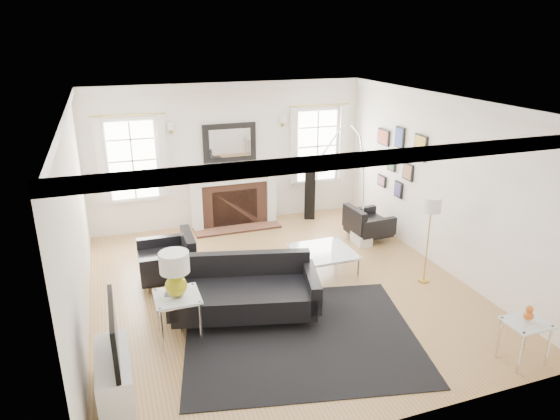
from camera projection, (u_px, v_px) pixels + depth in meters
name	position (u px, v px, depth m)	size (l,w,h in m)	color
floor	(280.00, 287.00, 7.63)	(6.00, 6.00, 0.00)	olive
back_wall	(230.00, 155.00, 9.82)	(5.50, 0.04, 2.80)	white
front_wall	(390.00, 302.00, 4.50)	(5.50, 0.04, 2.80)	white
left_wall	(75.00, 224.00, 6.30)	(0.04, 6.00, 2.80)	white
right_wall	(441.00, 183.00, 8.01)	(0.04, 6.00, 2.80)	white
ceiling	(280.00, 102.00, 6.68)	(5.50, 6.00, 0.02)	white
crown_molding	(280.00, 107.00, 6.70)	(5.50, 6.00, 0.12)	white
fireplace	(234.00, 199.00, 9.93)	(1.70, 0.69, 1.11)	white
mantel_mirror	(230.00, 143.00, 9.70)	(1.05, 0.07, 0.75)	black
window_left	(132.00, 160.00, 9.18)	(1.24, 0.15, 1.62)	white
window_right	(317.00, 146.00, 10.33)	(1.24, 0.15, 1.62)	white
gallery_wall	(397.00, 157.00, 9.11)	(0.04, 1.73, 1.29)	black
tv_unit	(115.00, 371.00, 5.25)	(0.35, 1.00, 1.09)	white
area_rug	(301.00, 336.00, 6.41)	(2.92, 2.44, 0.01)	black
sofa	(244.00, 291.00, 6.81)	(2.14, 1.36, 0.65)	black
armchair_left	(170.00, 260.00, 7.74)	(0.85, 0.94, 0.62)	black
armchair_right	(366.00, 224.00, 9.31)	(0.75, 0.83, 0.53)	black
coffee_table	(323.00, 252.00, 7.94)	(0.92, 0.92, 0.41)	silver
side_table_left	(178.00, 304.00, 6.21)	(0.56, 0.56, 0.61)	silver
nesting_table	(526.00, 330.00, 5.79)	(0.49, 0.41, 0.54)	silver
gourd_lamp	(175.00, 271.00, 6.06)	(0.37, 0.37, 0.59)	#B4AC16
orange_vase	(529.00, 314.00, 5.72)	(0.11, 0.11, 0.18)	#C05418
arc_floor_lamp	(344.00, 189.00, 7.98)	(1.72, 1.59, 2.43)	silver
stick_floor_lamp	(431.00, 209.00, 7.42)	(0.28, 0.28, 1.39)	#B5983F
speaker_tower	(310.00, 193.00, 10.30)	(0.21, 0.21, 1.07)	black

